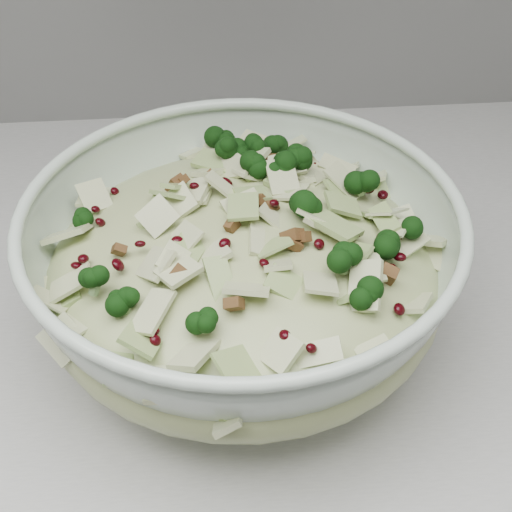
{
  "coord_description": "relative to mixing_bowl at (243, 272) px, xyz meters",
  "views": [
    {
      "loc": [
        -0.53,
        1.19,
        1.34
      ],
      "look_at": [
        -0.49,
        1.59,
        1.0
      ],
      "focal_mm": 50.0,
      "sensor_mm": 36.0,
      "label": 1
    }
  ],
  "objects": [
    {
      "name": "salad",
      "position": [
        0.0,
        0.0,
        0.02
      ],
      "size": [
        0.42,
        0.42,
        0.13
      ],
      "rotation": [
        0.0,
        0.0,
        0.59
      ],
      "color": "#B7C486",
      "rests_on": "mixing_bowl"
    },
    {
      "name": "mixing_bowl",
      "position": [
        0.0,
        0.0,
        0.0
      ],
      "size": [
        0.41,
        0.41,
        0.13
      ],
      "rotation": [
        0.0,
        0.0,
        0.27
      ],
      "color": "silver",
      "rests_on": "counter"
    }
  ]
}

